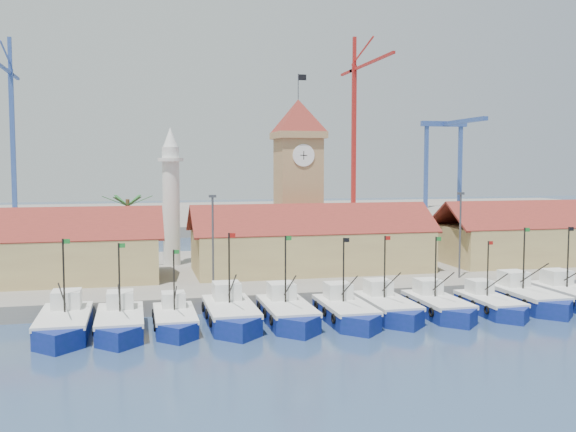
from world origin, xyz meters
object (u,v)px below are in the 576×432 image
object	(u,v)px
boat_0	(64,326)
clock_tower	(298,177)
minaret	(171,196)
boat_5	(347,313)

from	to	relation	value
boat_0	clock_tower	bearing A→B (deg)	42.83
clock_tower	minaret	xyz separation A→B (m)	(-15.00, 2.00, -2.23)
boat_0	clock_tower	world-z (taller)	clock_tower
clock_tower	minaret	distance (m)	15.30
boat_5	clock_tower	bearing A→B (deg)	85.58
boat_5	minaret	distance (m)	30.38
boat_0	boat_5	xyz separation A→B (m)	(22.93, -0.91, -0.05)
boat_0	boat_5	size ratio (longest dim) A/B	1.06
boat_0	minaret	xyz separation A→B (m)	(9.78, 24.97, 8.90)
boat_0	minaret	bearing A→B (deg)	68.62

